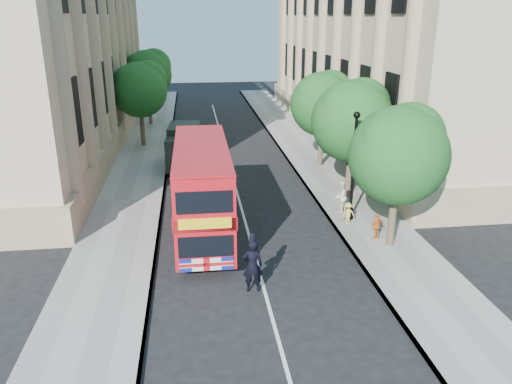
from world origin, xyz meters
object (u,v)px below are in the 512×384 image
object	(u,v)px
lamp_post	(353,171)
box_van	(184,148)
double_decker_bus	(202,187)
woman_pedestrian	(341,197)
police_constable	(253,266)

from	to	relation	value
lamp_post	box_van	bearing A→B (deg)	128.41
double_decker_bus	box_van	size ratio (longest dim) A/B	1.80
box_van	woman_pedestrian	size ratio (longest dim) A/B	3.02
box_van	woman_pedestrian	world-z (taller)	box_van
double_decker_bus	woman_pedestrian	size ratio (longest dim) A/B	5.44
lamp_post	box_van	xyz separation A→B (m)	(-7.91, 9.97, -1.20)
double_decker_bus	police_constable	bearing A→B (deg)	-72.85
box_van	woman_pedestrian	bearing A→B (deg)	-45.87
police_constable	lamp_post	bearing A→B (deg)	-133.72
double_decker_bus	woman_pedestrian	bearing A→B (deg)	12.84
box_van	police_constable	bearing A→B (deg)	-77.20
double_decker_bus	box_van	xyz separation A→B (m)	(-0.91, 10.55, -0.89)
box_van	woman_pedestrian	distance (m)	11.87
woman_pedestrian	double_decker_bus	bearing A→B (deg)	-31.04
box_van	police_constable	size ratio (longest dim) A/B	2.42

